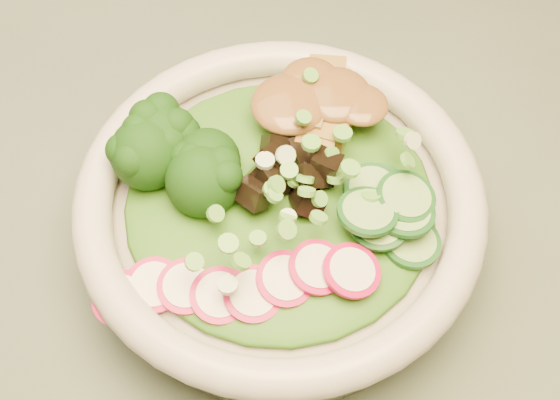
{
  "coord_description": "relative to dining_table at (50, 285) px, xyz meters",
  "views": [
    {
      "loc": [
        0.18,
        -0.3,
        1.24
      ],
      "look_at": [
        0.2,
        -0.04,
        0.81
      ],
      "focal_mm": 50.0,
      "sensor_mm": 36.0,
      "label": 1
    }
  ],
  "objects": [
    {
      "name": "radish_slices",
      "position": [
        0.17,
        -0.1,
        0.18
      ],
      "size": [
        0.12,
        0.06,
        0.02
      ],
      "primitive_type": null,
      "rotation": [
        0.0,
        0.0,
        0.17
      ],
      "color": "#B70E46",
      "rests_on": "salad_bowl"
    },
    {
      "name": "peanut_sauce",
      "position": [
        0.22,
        0.02,
        0.2
      ],
      "size": [
        0.07,
        0.06,
        0.02
      ],
      "primitive_type": "ellipsoid",
      "color": "brown",
      "rests_on": "tofu_cubes"
    },
    {
      "name": "mushroom_heap",
      "position": [
        0.2,
        -0.02,
        0.19
      ],
      "size": [
        0.08,
        0.08,
        0.04
      ],
      "primitive_type": null,
      "rotation": [
        0.0,
        0.0,
        0.17
      ],
      "color": "black",
      "rests_on": "salad_bowl"
    },
    {
      "name": "scallion_garnish",
      "position": [
        0.2,
        -0.04,
        0.2
      ],
      "size": [
        0.19,
        0.19,
        0.02
      ],
      "primitive_type": null,
      "color": "#62AD3D",
      "rests_on": "salad_bowl"
    },
    {
      "name": "dining_table",
      "position": [
        0.0,
        0.0,
        0.0
      ],
      "size": [
        1.2,
        0.8,
        0.75
      ],
      "color": "black",
      "rests_on": "ground"
    },
    {
      "name": "tofu_cubes",
      "position": [
        0.22,
        0.02,
        0.19
      ],
      "size": [
        0.1,
        0.07,
        0.04
      ],
      "primitive_type": null,
      "rotation": [
        0.0,
        0.0,
        0.17
      ],
      "color": "olive",
      "rests_on": "salad_bowl"
    },
    {
      "name": "cucumber_slices",
      "position": [
        0.26,
        -0.06,
        0.19
      ],
      "size": [
        0.08,
        0.08,
        0.04
      ],
      "primitive_type": null,
      "rotation": [
        0.0,
        0.0,
        0.17
      ],
      "color": "#8EBB68",
      "rests_on": "salad_bowl"
    },
    {
      "name": "lettuce_bed",
      "position": [
        0.2,
        -0.04,
        0.17
      ],
      "size": [
        0.2,
        0.2,
        0.02
      ],
      "primitive_type": "ellipsoid",
      "color": "#1D5712",
      "rests_on": "salad_bowl"
    },
    {
      "name": "broccoli_florets",
      "position": [
        0.14,
        -0.02,
        0.19
      ],
      "size": [
        0.09,
        0.08,
        0.04
      ],
      "primitive_type": null,
      "rotation": [
        0.0,
        0.0,
        0.17
      ],
      "color": "black",
      "rests_on": "salad_bowl"
    },
    {
      "name": "salad_bowl",
      "position": [
        0.2,
        -0.04,
        0.15
      ],
      "size": [
        0.27,
        0.27,
        0.07
      ],
      "rotation": [
        0.0,
        0.0,
        0.17
      ],
      "color": "beige",
      "rests_on": "dining_table"
    }
  ]
}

